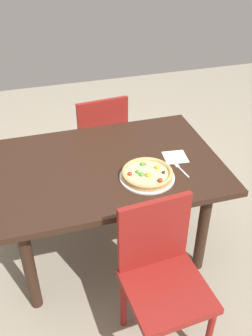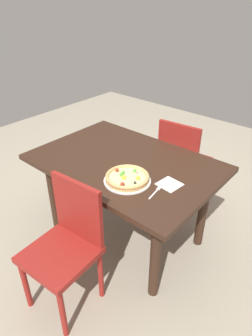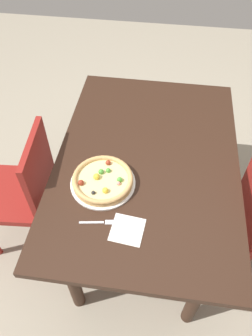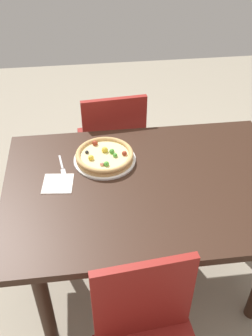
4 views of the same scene
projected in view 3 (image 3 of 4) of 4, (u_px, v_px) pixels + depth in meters
ground_plane at (142, 228)px, 2.22m from camera, size 6.00×6.00×0.00m
dining_table at (147, 171)px, 1.74m from camera, size 1.37×0.94×0.73m
chair_near at (25, 190)px, 1.84m from camera, size 0.43×0.43×0.87m
plate at (103, 183)px, 1.56m from camera, size 0.32×0.32×0.01m
pizza at (103, 180)px, 1.54m from camera, size 0.29×0.29×0.05m
fork at (101, 222)px, 1.42m from camera, size 0.04×0.17×0.00m
napkin at (127, 230)px, 1.40m from camera, size 0.15×0.15×0.00m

